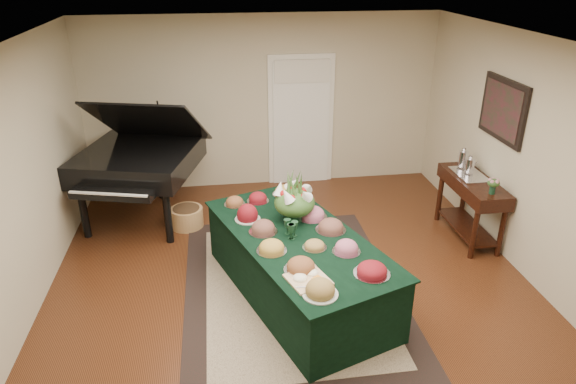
{
  "coord_description": "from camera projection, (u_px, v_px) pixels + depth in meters",
  "views": [
    {
      "loc": [
        -0.75,
        -4.85,
        3.46
      ],
      "look_at": [
        0.0,
        0.3,
        1.05
      ],
      "focal_mm": 32.0,
      "sensor_mm": 36.0,
      "label": 1
    }
  ],
  "objects": [
    {
      "name": "ground",
      "position": [
        292.0,
        285.0,
        5.91
      ],
      "size": [
        6.0,
        6.0,
        0.0
      ],
      "primitive_type": "plane",
      "color": "black",
      "rests_on": "ground"
    },
    {
      "name": "area_rug",
      "position": [
        291.0,
        288.0,
        5.85
      ],
      "size": [
        2.39,
        3.34,
        0.01
      ],
      "color": "black",
      "rests_on": "ground"
    },
    {
      "name": "kitchen_doorway",
      "position": [
        301.0,
        122.0,
        8.22
      ],
      "size": [
        1.05,
        0.07,
        2.1
      ],
      "color": "white",
      "rests_on": "ground"
    },
    {
      "name": "buffet_table",
      "position": [
        298.0,
        266.0,
        5.6
      ],
      "size": [
        1.96,
        2.76,
        0.75
      ],
      "color": "black",
      "rests_on": "ground"
    },
    {
      "name": "food_platters",
      "position": [
        297.0,
        230.0,
        5.46
      ],
      "size": [
        1.49,
        2.41,
        0.14
      ],
      "color": "silver",
      "rests_on": "buffet_table"
    },
    {
      "name": "cutting_board",
      "position": [
        307.0,
        277.0,
        4.7
      ],
      "size": [
        0.45,
        0.45,
        0.1
      ],
      "color": "tan",
      "rests_on": "buffet_table"
    },
    {
      "name": "green_goblets",
      "position": [
        291.0,
        230.0,
        5.39
      ],
      "size": [
        0.15,
        0.19,
        0.18
      ],
      "color": "#13311D",
      "rests_on": "buffet_table"
    },
    {
      "name": "floral_centerpiece",
      "position": [
        295.0,
        198.0,
        5.65
      ],
      "size": [
        0.47,
        0.47,
        0.47
      ],
      "color": "#13311D",
      "rests_on": "buffet_table"
    },
    {
      "name": "grand_piano",
      "position": [
        139.0,
        159.0,
        7.04
      ],
      "size": [
        1.93,
        2.06,
        1.8
      ],
      "color": "black",
      "rests_on": "ground"
    },
    {
      "name": "wicker_basket",
      "position": [
        187.0,
        217.0,
        7.14
      ],
      "size": [
        0.45,
        0.45,
        0.28
      ],
      "primitive_type": "cylinder",
      "color": "#A37441",
      "rests_on": "ground"
    },
    {
      "name": "mahogany_sideboard",
      "position": [
        472.0,
        193.0,
        6.67
      ],
      "size": [
        0.45,
        1.23,
        0.84
      ],
      "color": "black",
      "rests_on": "ground"
    },
    {
      "name": "tea_service",
      "position": [
        467.0,
        164.0,
        6.76
      ],
      "size": [
        0.34,
        0.58,
        0.3
      ],
      "color": "silver",
      "rests_on": "mahogany_sideboard"
    },
    {
      "name": "pink_bouquet",
      "position": [
        493.0,
        183.0,
        6.14
      ],
      "size": [
        0.16,
        0.16,
        0.2
      ],
      "color": "#13311D",
      "rests_on": "mahogany_sideboard"
    },
    {
      "name": "wall_painting",
      "position": [
        503.0,
        110.0,
        6.24
      ],
      "size": [
        0.05,
        0.95,
        0.75
      ],
      "color": "black",
      "rests_on": "ground"
    }
  ]
}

